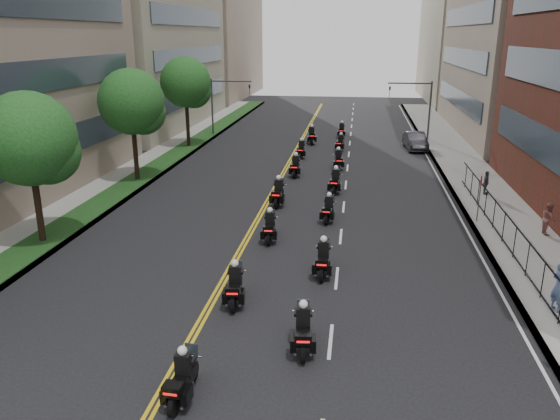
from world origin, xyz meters
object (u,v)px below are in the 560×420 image
at_px(motorcycle_8, 296,167).
at_px(motorcycle_4, 270,228).
at_px(motorcycle_5, 328,210).
at_px(motorcycle_11, 340,144).
at_px(motorcycle_6, 278,194).
at_px(pedestrian_a, 559,287).
at_px(motorcycle_3, 323,260).
at_px(motorcycle_12, 312,136).
at_px(parked_sedan, 415,141).
at_px(motorcycle_7, 335,182).
at_px(pedestrian_b, 548,218).
at_px(motorcycle_1, 303,331).
at_px(motorcycle_13, 342,131).
at_px(motorcycle_2, 235,287).
at_px(motorcycle_10, 301,150).
at_px(motorcycle_0, 182,380).
at_px(motorcycle_9, 338,160).
at_px(pedestrian_c, 486,183).

bearing_deg(motorcycle_8, motorcycle_4, -89.35).
relative_size(motorcycle_5, motorcycle_11, 1.00).
height_order(motorcycle_6, pedestrian_a, pedestrian_a).
relative_size(motorcycle_3, pedestrian_a, 1.23).
bearing_deg(motorcycle_12, parked_sedan, -15.82).
bearing_deg(motorcycle_7, pedestrian_b, -27.35).
bearing_deg(motorcycle_4, motorcycle_5, 46.74).
distance_m(parked_sedan, pedestrian_a, 29.98).
bearing_deg(motorcycle_1, motorcycle_8, 91.17).
relative_size(motorcycle_4, motorcycle_5, 1.05).
relative_size(motorcycle_4, motorcycle_13, 1.02).
height_order(motorcycle_1, motorcycle_11, motorcycle_1).
height_order(motorcycle_6, motorcycle_11, motorcycle_6).
distance_m(motorcycle_2, motorcycle_7, 16.08).
height_order(motorcycle_1, parked_sedan, motorcycle_1).
height_order(motorcycle_2, motorcycle_5, motorcycle_2).
bearing_deg(motorcycle_2, motorcycle_11, 77.37).
height_order(motorcycle_4, motorcycle_12, motorcycle_12).
bearing_deg(motorcycle_10, motorcycle_5, -78.61).
bearing_deg(pedestrian_b, motorcycle_13, 24.18).
distance_m(motorcycle_0, pedestrian_b, 20.75).
xyz_separation_m(motorcycle_0, motorcycle_13, (3.05, 41.46, 0.01)).
height_order(motorcycle_3, motorcycle_9, motorcycle_3).
height_order(pedestrian_a, pedestrian_c, pedestrian_a).
relative_size(motorcycle_7, motorcycle_8, 1.02).
bearing_deg(parked_sedan, motorcycle_7, -118.44).
bearing_deg(motorcycle_10, pedestrian_a, -64.26).
distance_m(motorcycle_11, motorcycle_13, 6.46).
bearing_deg(motorcycle_11, motorcycle_0, -88.56).
relative_size(motorcycle_5, motorcycle_8, 0.93).
bearing_deg(motorcycle_8, pedestrian_b, -36.96).
bearing_deg(motorcycle_2, motorcycle_7, 72.08).
height_order(motorcycle_2, pedestrian_b, pedestrian_b).
distance_m(motorcycle_3, parked_sedan, 28.38).
distance_m(motorcycle_6, pedestrian_b, 14.58).
height_order(motorcycle_6, motorcycle_8, motorcycle_6).
bearing_deg(parked_sedan, motorcycle_4, -116.28).
height_order(motorcycle_7, motorcycle_13, motorcycle_7).
height_order(motorcycle_10, parked_sedan, motorcycle_10).
relative_size(motorcycle_11, pedestrian_a, 1.16).
height_order(motorcycle_3, motorcycle_8, motorcycle_8).
distance_m(motorcycle_5, parked_sedan, 21.62).
bearing_deg(pedestrian_a, motorcycle_7, 6.05).
distance_m(motorcycle_3, motorcycle_6, 10.09).
distance_m(motorcycle_0, motorcycle_9, 28.29).
relative_size(motorcycle_6, motorcycle_13, 1.10).
bearing_deg(motorcycle_11, motorcycle_1, -83.57).
height_order(motorcycle_8, pedestrian_b, pedestrian_b).
xyz_separation_m(motorcycle_3, motorcycle_5, (-0.16, 7.05, -0.04)).
height_order(motorcycle_8, motorcycle_11, motorcycle_8).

